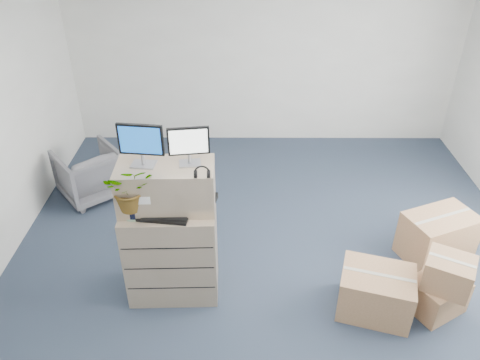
% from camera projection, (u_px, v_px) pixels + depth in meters
% --- Properties ---
extents(ground, '(7.00, 7.00, 0.00)m').
position_uv_depth(ground, '(274.00, 290.00, 4.96)').
color(ground, '#212B3C').
rests_on(ground, ground).
extents(wall_back, '(6.00, 0.02, 2.80)m').
position_uv_depth(wall_back, '(265.00, 56.00, 7.16)').
color(wall_back, silver).
rests_on(wall_back, ground).
extents(filing_cabinet_lower, '(0.91, 0.57, 1.04)m').
position_uv_depth(filing_cabinet_lower, '(172.00, 251.00, 4.70)').
color(filing_cabinet_lower, tan).
rests_on(filing_cabinet_lower, ground).
extents(filing_cabinet_upper, '(0.91, 0.47, 0.45)m').
position_uv_depth(filing_cabinet_upper, '(166.00, 186.00, 4.34)').
color(filing_cabinet_upper, tan).
rests_on(filing_cabinet_upper, filing_cabinet_lower).
extents(monitor_left, '(0.41, 0.18, 0.41)m').
position_uv_depth(monitor_left, '(141.00, 143.00, 4.11)').
color(monitor_left, '#99999E').
rests_on(monitor_left, filing_cabinet_upper).
extents(monitor_right, '(0.37, 0.17, 0.37)m').
position_uv_depth(monitor_right, '(189.00, 144.00, 4.14)').
color(monitor_right, '#99999E').
rests_on(monitor_right, filing_cabinet_upper).
extents(headphones, '(0.14, 0.02, 0.14)m').
position_uv_depth(headphones, '(202.00, 173.00, 4.05)').
color(headphones, black).
rests_on(headphones, filing_cabinet_upper).
extents(keyboard, '(0.49, 0.26, 0.02)m').
position_uv_depth(keyboard, '(163.00, 216.00, 4.30)').
color(keyboard, black).
rests_on(keyboard, filing_cabinet_lower).
extents(mouse, '(0.10, 0.07, 0.03)m').
position_uv_depth(mouse, '(206.00, 215.00, 4.32)').
color(mouse, silver).
rests_on(mouse, filing_cabinet_lower).
extents(water_bottle, '(0.07, 0.07, 0.26)m').
position_uv_depth(water_bottle, '(179.00, 196.00, 4.37)').
color(water_bottle, '#979B9F').
rests_on(water_bottle, filing_cabinet_lower).
extents(phone_dock, '(0.06, 0.05, 0.12)m').
position_uv_depth(phone_dock, '(163.00, 203.00, 4.43)').
color(phone_dock, silver).
rests_on(phone_dock, filing_cabinet_lower).
extents(external_drive, '(0.24, 0.20, 0.06)m').
position_uv_depth(external_drive, '(206.00, 198.00, 4.52)').
color(external_drive, black).
rests_on(external_drive, filing_cabinet_lower).
extents(tissue_box, '(0.25, 0.17, 0.09)m').
position_uv_depth(tissue_box, '(201.00, 191.00, 4.49)').
color(tissue_box, '#468BEE').
rests_on(tissue_box, external_drive).
extents(potted_plant, '(0.48, 0.52, 0.45)m').
position_uv_depth(potted_plant, '(131.00, 193.00, 4.20)').
color(potted_plant, '#88A484').
rests_on(potted_plant, filing_cabinet_lower).
extents(office_chair, '(1.02, 1.01, 0.76)m').
position_uv_depth(office_chair, '(89.00, 171.00, 6.27)').
color(office_chair, '#5C5C60').
rests_on(office_chair, ground).
extents(cardboard_boxes, '(1.75, 1.57, 0.69)m').
position_uv_depth(cardboard_boxes, '(418.00, 266.00, 4.87)').
color(cardboard_boxes, '#A0704D').
rests_on(cardboard_boxes, ground).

